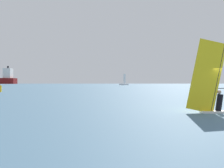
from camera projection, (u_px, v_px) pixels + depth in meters
name	position (u px, v px, depth m)	size (l,w,h in m)	color
windsurfer	(215.00, 92.00, 14.01)	(3.62, 0.84, 4.61)	white
small_sailboat	(124.00, 84.00, 216.35)	(8.82, 6.22, 10.91)	white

